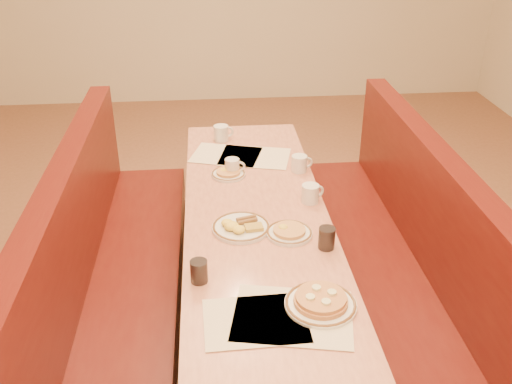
{
  "coord_description": "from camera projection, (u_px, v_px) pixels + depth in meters",
  "views": [
    {
      "loc": [
        -0.22,
        -2.31,
        2.16
      ],
      "look_at": [
        0.0,
        0.12,
        0.85
      ],
      "focal_mm": 40.0,
      "sensor_mm": 36.0,
      "label": 1
    }
  ],
  "objects": [
    {
      "name": "ground",
      "position": [
        258.0,
        341.0,
        3.07
      ],
      "size": [
        8.0,
        8.0,
        0.0
      ],
      "primitive_type": "plane",
      "color": "#9E6647",
      "rests_on": "ground"
    },
    {
      "name": "diner_table",
      "position": [
        258.0,
        286.0,
        2.89
      ],
      "size": [
        0.7,
        2.5,
        0.75
      ],
      "color": "black",
      "rests_on": "ground"
    },
    {
      "name": "booth_left",
      "position": [
        112.0,
        296.0,
        2.84
      ],
      "size": [
        0.55,
        2.5,
        1.05
      ],
      "color": "#4C3326",
      "rests_on": "ground"
    },
    {
      "name": "booth_right",
      "position": [
        398.0,
        280.0,
        2.96
      ],
      "size": [
        0.55,
        2.5,
        1.05
      ],
      "color": "#4C3326",
      "rests_on": "ground"
    },
    {
      "name": "placemat_near_left",
      "position": [
        255.0,
        320.0,
        2.1
      ],
      "size": [
        0.39,
        0.3,
        0.0
      ],
      "primitive_type": "cube",
      "rotation": [
        0.0,
        0.0,
        0.03
      ],
      "color": "#FFECC7",
      "rests_on": "diner_table"
    },
    {
      "name": "placemat_near_right",
      "position": [
        293.0,
        316.0,
        2.12
      ],
      "size": [
        0.5,
        0.41,
        0.0
      ],
      "primitive_type": "cube",
      "rotation": [
        0.0,
        0.0,
        -0.2
      ],
      "color": "#FFECC7",
      "rests_on": "diner_table"
    },
    {
      "name": "placemat_far_left",
      "position": [
        226.0,
        155.0,
        3.39
      ],
      "size": [
        0.46,
        0.39,
        0.0
      ],
      "primitive_type": "cube",
      "rotation": [
        0.0,
        0.0,
        -0.29
      ],
      "color": "#FFECC7",
      "rests_on": "diner_table"
    },
    {
      "name": "placemat_far_right",
      "position": [
        255.0,
        157.0,
        3.37
      ],
      "size": [
        0.46,
        0.39,
        0.0
      ],
      "primitive_type": "cube",
      "rotation": [
        0.0,
        0.0,
        -0.24
      ],
      "color": "#FFECC7",
      "rests_on": "diner_table"
    },
    {
      "name": "pancake_plate",
      "position": [
        321.0,
        302.0,
        2.16
      ],
      "size": [
        0.28,
        0.28,
        0.06
      ],
      "rotation": [
        0.0,
        0.0,
        -0.2
      ],
      "color": "silver",
      "rests_on": "diner_table"
    },
    {
      "name": "eggs_plate",
      "position": [
        240.0,
        227.0,
        2.65
      ],
      "size": [
        0.27,
        0.27,
        0.05
      ],
      "rotation": [
        0.0,
        0.0,
        0.12
      ],
      "color": "silver",
      "rests_on": "diner_table"
    },
    {
      "name": "extra_plate_mid",
      "position": [
        289.0,
        232.0,
        2.61
      ],
      "size": [
        0.21,
        0.21,
        0.04
      ],
      "rotation": [
        0.0,
        0.0,
        -0.05
      ],
      "color": "silver",
      "rests_on": "diner_table"
    },
    {
      "name": "extra_plate_far",
      "position": [
        228.0,
        173.0,
        3.15
      ],
      "size": [
        0.19,
        0.19,
        0.04
      ],
      "rotation": [
        0.0,
        0.0,
        0.39
      ],
      "color": "silver",
      "rests_on": "diner_table"
    },
    {
      "name": "coffee_mug_a",
      "position": [
        311.0,
        193.0,
        2.87
      ],
      "size": [
        0.12,
        0.09,
        0.09
      ],
      "rotation": [
        0.0,
        0.0,
        0.38
      ],
      "color": "silver",
      "rests_on": "diner_table"
    },
    {
      "name": "coffee_mug_b",
      "position": [
        233.0,
        166.0,
        3.16
      ],
      "size": [
        0.11,
        0.08,
        0.09
      ],
      "rotation": [
        0.0,
        0.0,
        -0.13
      ],
      "color": "silver",
      "rests_on": "diner_table"
    },
    {
      "name": "coffee_mug_c",
      "position": [
        300.0,
        163.0,
        3.18
      ],
      "size": [
        0.12,
        0.09,
        0.09
      ],
      "rotation": [
        0.0,
        0.0,
        0.17
      ],
      "color": "silver",
      "rests_on": "diner_table"
    },
    {
      "name": "coffee_mug_d",
      "position": [
        222.0,
        133.0,
        3.57
      ],
      "size": [
        0.13,
        0.09,
        0.1
      ],
      "rotation": [
        0.0,
        0.0,
        0.3
      ],
      "color": "silver",
      "rests_on": "diner_table"
    },
    {
      "name": "soda_tumbler_near",
      "position": [
        199.0,
        271.0,
        2.29
      ],
      "size": [
        0.07,
        0.07,
        0.1
      ],
      "color": "black",
      "rests_on": "diner_table"
    },
    {
      "name": "soda_tumbler_mid",
      "position": [
        327.0,
        238.0,
        2.5
      ],
      "size": [
        0.07,
        0.07,
        0.1
      ],
      "color": "black",
      "rests_on": "diner_table"
    }
  ]
}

